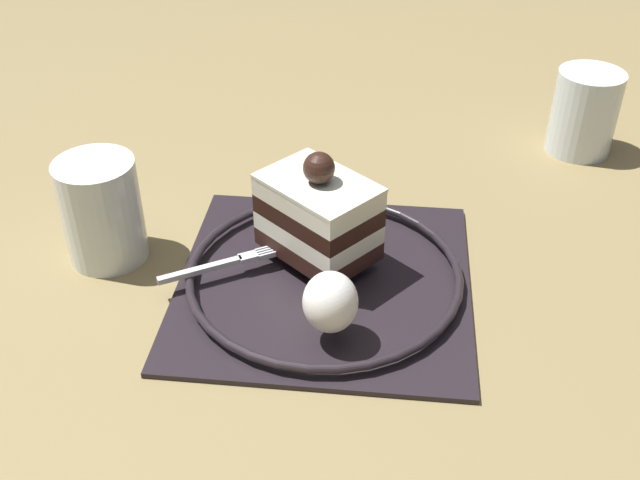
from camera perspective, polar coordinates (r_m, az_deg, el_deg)
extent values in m
plane|color=olive|center=(0.63, -1.16, -4.77)|extent=(2.40, 2.40, 0.00)
cube|color=black|center=(0.65, 0.00, -3.04)|extent=(0.28, 0.28, 0.01)
torus|color=black|center=(0.64, 0.00, -2.44)|extent=(0.26, 0.26, 0.01)
cube|color=#331A14|center=(0.65, -0.44, -0.18)|extent=(0.11, 0.11, 0.02)
cube|color=white|center=(0.64, -0.45, 1.02)|extent=(0.11, 0.11, 0.02)
cube|color=black|center=(0.64, -0.46, 2.26)|extent=(0.11, 0.11, 0.02)
cube|color=white|center=(0.63, -0.46, 3.54)|extent=(0.11, 0.11, 0.02)
cube|color=white|center=(0.62, -0.47, 4.31)|extent=(0.11, 0.11, 0.00)
sphere|color=black|center=(0.61, -0.42, 5.45)|extent=(0.03, 0.03, 0.03)
ellipsoid|color=white|center=(0.57, 0.42, -4.69)|extent=(0.04, 0.04, 0.05)
cube|color=silver|center=(0.64, -9.32, -2.24)|extent=(0.03, 0.07, 0.00)
cube|color=silver|center=(0.65, -5.75, -1.31)|extent=(0.02, 0.02, 0.00)
cube|color=silver|center=(0.65, -3.79, -1.08)|extent=(0.01, 0.03, 0.00)
cube|color=silver|center=(0.65, -3.90, -0.92)|extent=(0.01, 0.03, 0.00)
cube|color=silver|center=(0.66, -4.00, -0.76)|extent=(0.01, 0.03, 0.00)
cube|color=silver|center=(0.66, -4.11, -0.60)|extent=(0.01, 0.03, 0.00)
cylinder|color=silver|center=(0.87, 19.05, 9.08)|extent=(0.07, 0.07, 0.09)
cylinder|color=silver|center=(0.88, 18.76, 7.77)|extent=(0.06, 0.06, 0.04)
cylinder|color=white|center=(0.68, -16.39, 2.12)|extent=(0.07, 0.07, 0.10)
cylinder|color=black|center=(0.69, -16.21, 1.21)|extent=(0.06, 0.06, 0.06)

